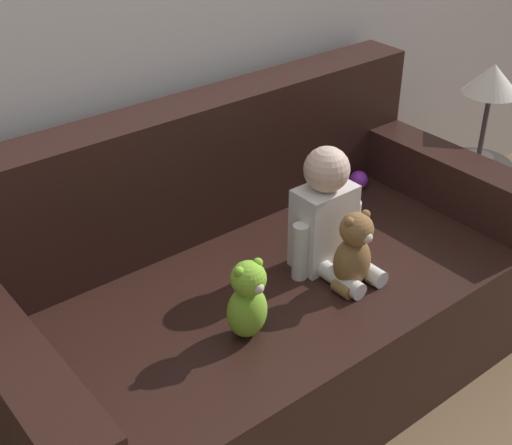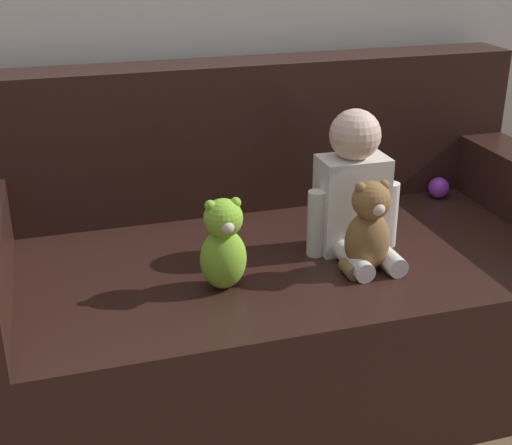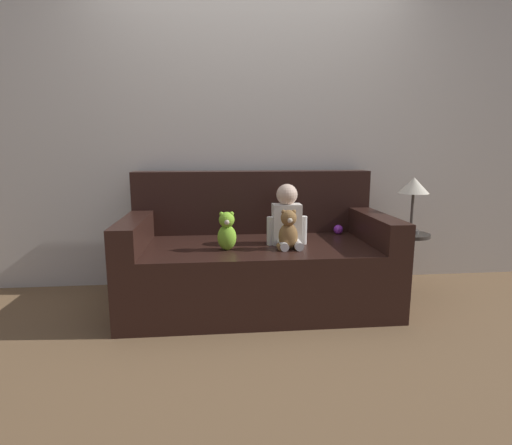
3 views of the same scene
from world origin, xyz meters
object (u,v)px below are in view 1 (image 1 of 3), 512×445
object	(u,v)px
plush_toy_side	(248,300)
toy_ball	(359,180)
person_baby	(327,217)
side_table	(486,116)
teddy_bear_brown	(354,253)
couch	(255,300)

from	to	relation	value
plush_toy_side	toy_ball	bearing A→B (deg)	25.45
person_baby	side_table	distance (m)	0.96
toy_ball	plush_toy_side	bearing A→B (deg)	-154.55
plush_toy_side	side_table	world-z (taller)	side_table
person_baby	plush_toy_side	size ratio (longest dim) A/B	1.64
teddy_bear_brown	side_table	xyz separation A→B (m)	(0.97, 0.24, 0.12)
person_baby	toy_ball	world-z (taller)	person_baby
teddy_bear_brown	side_table	bearing A→B (deg)	13.86
plush_toy_side	side_table	distance (m)	1.39
plush_toy_side	toy_ball	xyz separation A→B (m)	(0.88, 0.42, -0.09)
teddy_bear_brown	toy_ball	world-z (taller)	teddy_bear_brown
person_baby	teddy_bear_brown	distance (m)	0.15
toy_ball	side_table	world-z (taller)	side_table
teddy_bear_brown	side_table	size ratio (longest dim) A/B	0.29
side_table	couch	bearing A→B (deg)	178.73
teddy_bear_brown	toy_ball	distance (m)	0.65
couch	person_baby	size ratio (longest dim) A/B	4.39
couch	person_baby	distance (m)	0.39
teddy_bear_brown	plush_toy_side	xyz separation A→B (m)	(-0.40, 0.02, 0.00)
toy_ball	side_table	size ratio (longest dim) A/B	0.08
couch	plush_toy_side	distance (m)	0.42
teddy_bear_brown	side_table	distance (m)	1.00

